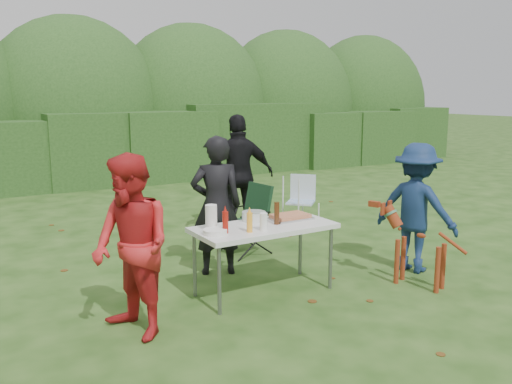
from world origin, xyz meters
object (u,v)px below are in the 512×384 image
person_cook (216,206)px  paper_towel_roll (211,217)px  camping_chair (246,219)px  child (416,208)px  ketchup_bottle (225,222)px  person_black_puffy (239,175)px  lawn_chair (301,200)px  mustard_bottle (250,222)px  dog (421,248)px  person_red_jacket (132,247)px  folding_table (264,230)px  beer_bottle (277,213)px

person_cook → paper_towel_roll: 0.82m
camping_chair → child: bearing=123.3°
person_cook → child: size_ratio=1.06×
child → ketchup_bottle: (-2.43, 0.24, 0.08)m
person_black_puffy → ketchup_bottle: bearing=72.5°
lawn_chair → mustard_bottle: mustard_bottle is taller
person_black_puffy → camping_chair: bearing=80.1°
person_cook → mustard_bottle: person_cook is taller
camping_chair → ketchup_bottle: size_ratio=4.22×
dog → paper_towel_roll: bearing=48.9°
person_red_jacket → person_black_puffy: (2.51, 2.55, 0.09)m
folding_table → camping_chair: 1.47m
lawn_chair → folding_table: bearing=2.8°
lawn_chair → paper_towel_roll: paper_towel_roll is taller
mustard_bottle → ketchup_bottle: bearing=158.1°
paper_towel_roll → beer_bottle: bearing=-11.9°
camping_chair → mustard_bottle: 1.75m
person_red_jacket → child: bearing=75.2°
lawn_chair → ketchup_bottle: (-2.62, -2.34, 0.45)m
folding_table → child: child is taller
paper_towel_roll → person_red_jacket: bearing=-157.1°
folding_table → paper_towel_roll: (-0.56, 0.12, 0.18)m
mustard_bottle → person_red_jacket: bearing=-174.0°
child → lawn_chair: bearing=-24.6°
person_cook → paper_towel_roll: (-0.42, -0.70, 0.05)m
folding_table → dog: bearing=-24.9°
child → paper_towel_roll: size_ratio=5.92×
lawn_chair → mustard_bottle: (-2.39, -2.43, 0.44)m
paper_towel_roll → ketchup_bottle: bearing=-71.7°
mustard_bottle → lawn_chair: bearing=45.4°
child → mustard_bottle: (-2.20, 0.15, 0.07)m
mustard_bottle → beer_bottle: 0.43m
child → paper_towel_roll: 2.53m
beer_bottle → paper_towel_roll: size_ratio=0.92×
mustard_bottle → beer_bottle: size_ratio=0.83×
person_cook → person_black_puffy: person_black_puffy is taller
mustard_bottle → paper_towel_roll: paper_towel_roll is taller
camping_chair → mustard_bottle: (-0.82, -1.50, 0.38)m
mustard_bottle → dog: bearing=-17.2°
folding_table → ketchup_bottle: bearing=-172.1°
folding_table → beer_bottle: bearing=-11.4°
person_red_jacket → ketchup_bottle: (1.03, 0.22, 0.04)m
dog → paper_towel_roll: (-2.13, 0.85, 0.43)m
person_cook → lawn_chair: bearing=-125.9°
child → dog: size_ratio=1.67×
folding_table → mustard_bottle: size_ratio=7.50×
person_red_jacket → person_cook: bearing=114.3°
dog → lawn_chair: 3.05m
person_cook → beer_bottle: size_ratio=6.82×
person_cook → ketchup_bottle: person_cook is taller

